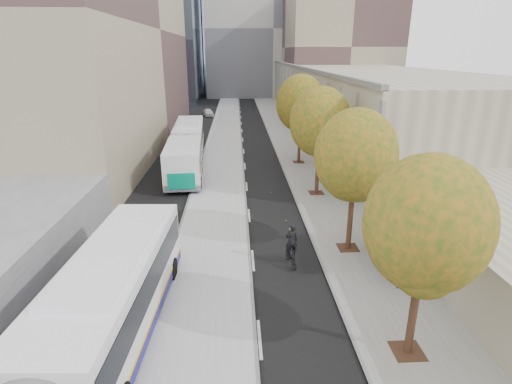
{
  "coord_description": "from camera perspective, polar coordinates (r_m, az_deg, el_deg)",
  "views": [
    {
      "loc": [
        -2.39,
        -6.3,
        10.22
      ],
      "look_at": [
        -1.31,
        15.56,
        2.5
      ],
      "focal_mm": 28.0,
      "sensor_mm": 36.0,
      "label": 1
    }
  ],
  "objects": [
    {
      "name": "building_far_block",
      "position": [
        102.75,
        2.01,
        22.08
      ],
      "size": [
        30.0,
        18.0,
        30.0
      ],
      "primitive_type": "cube",
      "color": "#ADA79E",
      "rests_on": "ground"
    },
    {
      "name": "tree_d",
      "position": [
        29.31,
        9.14,
        9.86
      ],
      "size": [
        4.4,
        4.4,
        7.6
      ],
      "color": "black",
      "rests_on": "sidewalk"
    },
    {
      "name": "cyclist",
      "position": [
        20.27,
        5.04,
        -8.24
      ],
      "size": [
        0.78,
        1.81,
        2.24
      ],
      "rotation": [
        0.0,
        0.0,
        0.17
      ],
      "color": "black",
      "rests_on": "ground"
    },
    {
      "name": "tree_b",
      "position": [
        13.8,
        23.23,
        -4.31
      ],
      "size": [
        4.0,
        4.0,
        6.97
      ],
      "color": "black",
      "rests_on": "sidewalk"
    },
    {
      "name": "building_midrise",
      "position": [
        51.45,
        -27.61,
        19.92
      ],
      "size": [
        24.0,
        46.0,
        25.0
      ],
      "primitive_type": "cube",
      "color": "gray",
      "rests_on": "ground"
    },
    {
      "name": "bus_far",
      "position": [
        38.87,
        -9.78,
        6.54
      ],
      "size": [
        3.96,
        19.18,
        3.17
      ],
      "rotation": [
        0.0,
        0.0,
        0.06
      ],
      "color": "white",
      "rests_on": "ground"
    },
    {
      "name": "distant_car",
      "position": [
        68.4,
        -6.84,
        11.21
      ],
      "size": [
        2.21,
        3.83,
        1.22
      ],
      "primitive_type": "imported",
      "rotation": [
        0.0,
        0.0,
        0.23
      ],
      "color": "silver",
      "rests_on": "ground"
    },
    {
      "name": "tree_c",
      "position": [
        20.81,
        14.05,
        5.03
      ],
      "size": [
        4.2,
        4.2,
        7.28
      ],
      "color": "black",
      "rests_on": "sidewalk"
    },
    {
      "name": "building_tan",
      "position": [
        72.8,
        11.77,
        14.13
      ],
      "size": [
        18.0,
        92.0,
        8.0
      ],
      "primitive_type": "cube",
      "color": "gray",
      "rests_on": "ground"
    },
    {
      "name": "tree_e",
      "position": [
        38.05,
        6.4,
        12.46
      ],
      "size": [
        4.6,
        4.6,
        7.92
      ],
      "color": "black",
      "rests_on": "sidewalk"
    },
    {
      "name": "bus_shelter",
      "position": [
        20.68,
        20.5,
        -4.74
      ],
      "size": [
        1.9,
        4.4,
        2.53
      ],
      "color": "#383A3F",
      "rests_on": "sidewalk"
    },
    {
      "name": "sidewalk",
      "position": [
        43.03,
        5.99,
        5.63
      ],
      "size": [
        4.75,
        150.0,
        0.08
      ],
      "primitive_type": "cube",
      "color": "gray",
      "rests_on": "ground"
    },
    {
      "name": "bus_platform",
      "position": [
        42.55,
        -4.77,
        5.56
      ],
      "size": [
        4.25,
        150.0,
        0.15
      ],
      "primitive_type": "cube",
      "color": "#A5A5A5",
      "rests_on": "ground"
    }
  ]
}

